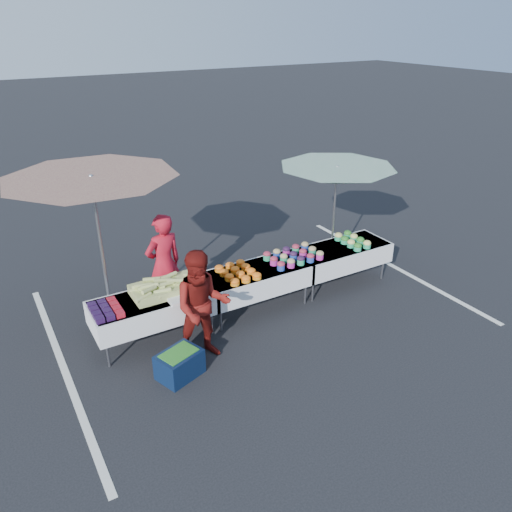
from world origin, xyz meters
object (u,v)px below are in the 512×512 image
storage_bin (180,364)px  customer (202,306)px  table_left (153,307)px  umbrella_right (337,176)px  table_center (256,278)px  umbrella_left (93,190)px  vendor (164,264)px  table_right (340,255)px

storage_bin → customer: bearing=7.3°
table_left → storage_bin: bearing=-91.2°
table_left → umbrella_right: bearing=6.1°
customer → table_left: bearing=140.4°
table_center → umbrella_left: (-2.29, 0.68, 1.73)m
vendor → storage_bin: (-0.49, -1.72, -0.67)m
vendor → table_right: bearing=157.7°
vendor → umbrella_right: (3.24, -0.32, 1.08)m
table_right → table_left: bearing=180.0°
table_center → customer: size_ratio=1.10×
table_left → customer: size_ratio=1.10×
umbrella_left → umbrella_right: (4.21, -0.28, -0.35)m
customer → umbrella_left: size_ratio=0.54×
vendor → umbrella_left: umbrella_left is taller
customer → storage_bin: size_ratio=2.41×
table_left → customer: 0.92m
table_center → table_right: (1.80, 0.00, 0.00)m
table_right → umbrella_left: bearing=170.6°
umbrella_right → storage_bin: (-3.74, -1.40, -1.76)m
customer → storage_bin: bearing=-135.1°
table_center → table_right: size_ratio=1.00×
umbrella_left → storage_bin: umbrella_left is taller
vendor → umbrella_left: size_ratio=0.56×
table_left → umbrella_right: umbrella_right is taller
table_left → customer: customer is taller
customer → vendor: bearing=108.2°
table_center → umbrella_left: bearing=163.5°
vendor → storage_bin: size_ratio=2.50×
customer → umbrella_right: size_ratio=0.70×
table_center → storage_bin: bearing=-151.2°
table_left → umbrella_right: 3.98m
customer → umbrella_left: (-0.97, 1.43, 1.47)m
table_right → customer: (-3.13, -0.75, 0.26)m
umbrella_left → umbrella_right: 4.23m
umbrella_right → storage_bin: bearing=-159.5°
umbrella_right → table_right: bearing=-106.2°
table_left → vendor: (0.47, 0.72, 0.29)m
vendor → customer: vendor is taller
vendor → customer: size_ratio=1.03×
table_center → umbrella_right: size_ratio=0.77×
table_left → storage_bin: table_left is taller
table_center → umbrella_right: umbrella_right is taller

